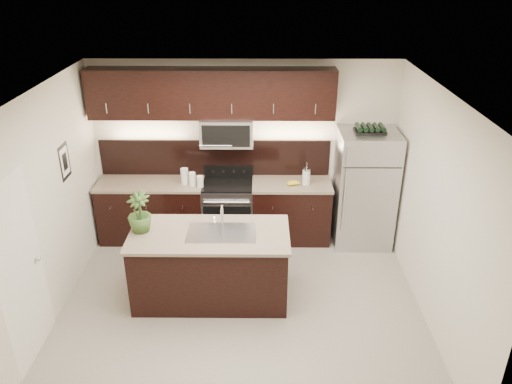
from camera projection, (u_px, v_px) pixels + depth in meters
ground at (241, 305)px, 6.31m from camera, size 4.50×4.50×0.00m
room_walls at (229, 185)px, 5.55m from camera, size 4.52×4.02×2.71m
counter_run at (215, 210)px, 7.64m from camera, size 3.51×0.65×0.94m
upper_fixtures at (214, 101)px, 7.05m from camera, size 3.49×0.40×1.66m
island at (211, 265)px, 6.29m from camera, size 1.96×0.96×0.94m
sink_faucet at (221, 231)px, 6.09m from camera, size 0.84×0.50×0.28m
refrigerator at (364, 188)px, 7.39m from camera, size 0.85×0.77×1.76m
wine_rack at (370, 129)px, 6.99m from camera, size 0.43×0.27×0.10m
plant at (139, 212)px, 6.03m from camera, size 0.36×0.36×0.52m
canisters at (190, 178)px, 7.31m from camera, size 0.34×0.21×0.24m
french_press at (306, 176)px, 7.33m from camera, size 0.12×0.12×0.34m
bananas at (289, 183)px, 7.34m from camera, size 0.23×0.20×0.06m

